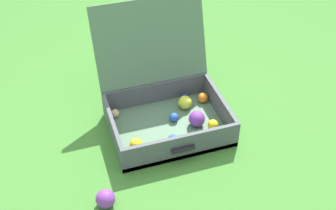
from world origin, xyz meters
The scene contains 3 objects.
ground_plane centered at (0.00, 0.00, 0.00)m, with size 16.00×16.00×0.00m, color #3D7A2D.
open_suitcase centered at (0.06, 0.03, 0.12)m, with size 0.57×0.61×0.55m.
stray_ball_on_grass centered at (-0.34, -0.41, 0.04)m, with size 0.08×0.08×0.08m, color purple.
Camera 1 is at (-0.45, -1.59, 1.52)m, focal length 47.07 mm.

